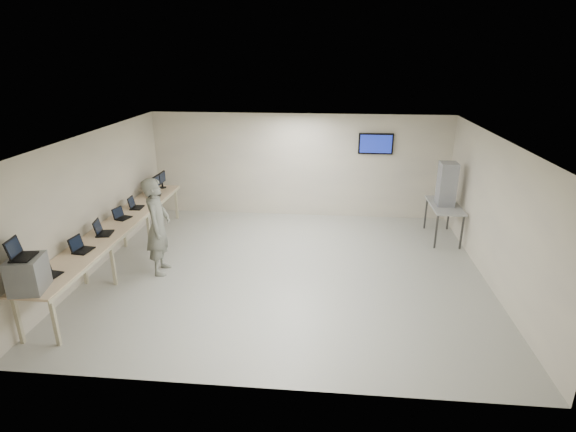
# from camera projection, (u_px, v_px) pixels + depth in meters

# --- Properties ---
(room) EXTENTS (8.01, 7.01, 2.81)m
(room) POSITION_uv_depth(u_px,v_px,m) (289.00, 206.00, 8.95)
(room) COLOR #ABACA4
(room) RESTS_ON ground
(workbench) EXTENTS (0.76, 6.00, 0.90)m
(workbench) POSITION_uv_depth(u_px,v_px,m) (117.00, 228.00, 9.41)
(workbench) COLOR beige
(workbench) RESTS_ON ground
(equipment_box) EXTENTS (0.55, 0.60, 0.54)m
(equipment_box) POSITION_uv_depth(u_px,v_px,m) (28.00, 274.00, 6.73)
(equipment_box) COLOR gray
(equipment_box) RESTS_ON workbench
(laptop_on_box) EXTENTS (0.36, 0.41, 0.30)m
(laptop_on_box) POSITION_uv_depth(u_px,v_px,m) (19.00, 253.00, 6.61)
(laptop_on_box) COLOR black
(laptop_on_box) RESTS_ON equipment_box
(laptop_0) EXTENTS (0.31, 0.36, 0.25)m
(laptop_0) POSITION_uv_depth(u_px,v_px,m) (48.00, 272.00, 7.22)
(laptop_0) COLOR black
(laptop_0) RESTS_ON workbench
(laptop_1) EXTENTS (0.33, 0.39, 0.28)m
(laptop_1) POSITION_uv_depth(u_px,v_px,m) (80.00, 247.00, 8.14)
(laptop_1) COLOR black
(laptop_1) RESTS_ON workbench
(laptop_2) EXTENTS (0.36, 0.41, 0.29)m
(laptop_2) POSITION_uv_depth(u_px,v_px,m) (102.00, 231.00, 8.90)
(laptop_2) COLOR black
(laptop_2) RESTS_ON workbench
(laptop_3) EXTENTS (0.34, 0.37, 0.25)m
(laptop_3) POSITION_uv_depth(u_px,v_px,m) (121.00, 216.00, 9.73)
(laptop_3) COLOR black
(laptop_3) RESTS_ON workbench
(laptop_4) EXTENTS (0.30, 0.35, 0.27)m
(laptop_4) POSITION_uv_depth(u_px,v_px,m) (135.00, 205.00, 10.38)
(laptop_4) COLOR black
(laptop_4) RESTS_ON workbench
(laptop_5) EXTENTS (0.41, 0.46, 0.31)m
(laptop_5) POSITION_uv_depth(u_px,v_px,m) (152.00, 193.00, 11.23)
(laptop_5) COLOR black
(laptop_5) RESTS_ON workbench
(monitor_near) EXTENTS (0.19, 0.44, 0.43)m
(monitor_near) POSITION_uv_depth(u_px,v_px,m) (155.00, 183.00, 11.44)
(monitor_near) COLOR black
(monitor_near) RESTS_ON workbench
(monitor_far) EXTENTS (0.19, 0.43, 0.42)m
(monitor_far) POSITION_uv_depth(u_px,v_px,m) (162.00, 179.00, 11.87)
(monitor_far) COLOR black
(monitor_far) RESTS_ON workbench
(soldier) EXTENTS (0.56, 0.78, 2.00)m
(soldier) POSITION_uv_depth(u_px,v_px,m) (158.00, 226.00, 9.03)
(soldier) COLOR #5C6453
(soldier) RESTS_ON ground
(side_table) EXTENTS (0.67, 1.44, 0.87)m
(side_table) POSITION_uv_depth(u_px,v_px,m) (445.00, 208.00, 10.76)
(side_table) COLOR #959595
(side_table) RESTS_ON ground
(storage_bins) EXTENTS (0.39, 0.43, 1.03)m
(storage_bins) POSITION_uv_depth(u_px,v_px,m) (447.00, 184.00, 10.56)
(storage_bins) COLOR #9EA2AE
(storage_bins) RESTS_ON side_table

